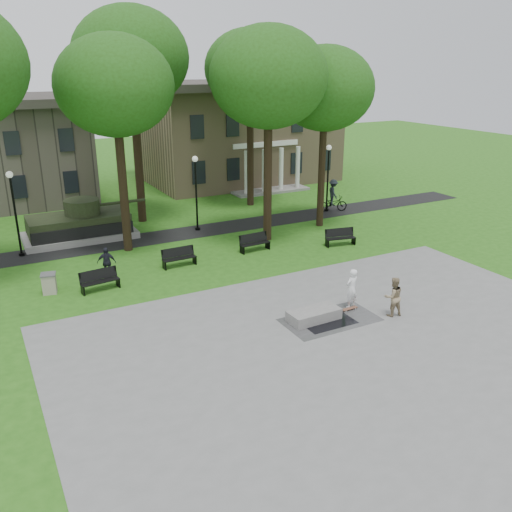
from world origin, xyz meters
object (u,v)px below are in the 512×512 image
at_px(park_bench_0, 100,280).
at_px(trash_bin, 49,283).
at_px(skateboarder, 352,289).
at_px(friend_watching, 393,297).
at_px(concrete_block, 314,315).
at_px(cyclist, 333,198).

height_order(park_bench_0, trash_bin, park_bench_0).
xyz_separation_m(skateboarder, friend_watching, (1.06, -1.45, -0.03)).
bearing_deg(park_bench_0, friend_watching, -47.04).
bearing_deg(concrete_block, friend_watching, -20.57).
bearing_deg(concrete_block, trash_bin, 138.71).
relative_size(skateboarder, cyclist, 0.77).
xyz_separation_m(friend_watching, cyclist, (7.82, 15.22, 0.07)).
relative_size(cyclist, park_bench_0, 1.26).
bearing_deg(friend_watching, trash_bin, -26.24).
height_order(friend_watching, trash_bin, friend_watching).
relative_size(skateboarder, trash_bin, 1.85).
distance_m(cyclist, park_bench_0, 19.27).
bearing_deg(skateboarder, park_bench_0, -49.86).
relative_size(cyclist, trash_bin, 2.41).
xyz_separation_m(cyclist, park_bench_0, (-18.09, -6.64, -0.42)).
relative_size(concrete_block, friend_watching, 1.28).
xyz_separation_m(friend_watching, park_bench_0, (-10.27, 8.58, -0.36)).
bearing_deg(skateboarder, cyclist, -134.92).
bearing_deg(trash_bin, friend_watching, -36.88).
distance_m(friend_watching, trash_bin, 15.53).
bearing_deg(cyclist, park_bench_0, 127.22).
height_order(concrete_block, park_bench_0, park_bench_0).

